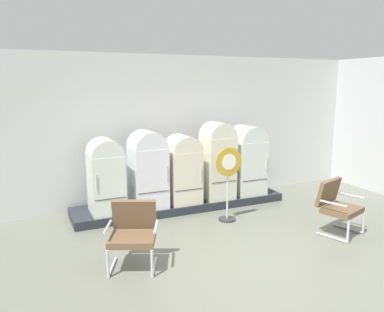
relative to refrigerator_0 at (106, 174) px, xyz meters
The scene contains 12 objects.
ground 3.43m from the refrigerator_0, 62.30° to the right, with size 12.00×10.00×0.05m, color slate.
back_wall 1.83m from the refrigerator_0, 25.58° to the left, with size 11.76×0.12×3.11m.
side_wall_right 6.25m from the refrigerator_0, ahead, with size 0.16×2.20×3.11m.
display_plinth 1.74m from the refrigerator_0, ahead, with size 4.37×0.95×0.16m, color #252A30.
refrigerator_0 is the anchor object (origin of this frame).
refrigerator_1 0.81m from the refrigerator_0, ahead, with size 0.64×0.71×1.48m.
refrigerator_2 1.53m from the refrigerator_0, ahead, with size 0.62×0.66×1.36m.
refrigerator_3 2.30m from the refrigerator_0, ahead, with size 0.61×0.61×1.59m.
refrigerator_4 3.04m from the refrigerator_0, ahead, with size 0.65×0.69×1.48m.
armchair_left 2.01m from the refrigerator_0, 91.56° to the right, with size 0.83×0.81×0.92m.
armchair_right 4.11m from the refrigerator_0, 33.08° to the right, with size 0.80×0.78×0.92m.
sign_stand 2.25m from the refrigerator_0, 24.91° to the right, with size 0.53×0.32×1.39m.
Camera 1 is at (-2.91, -3.94, 2.52)m, focal length 35.79 mm.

